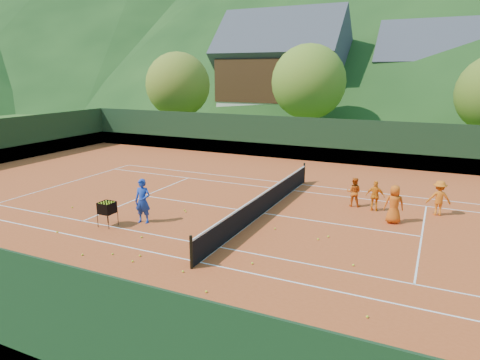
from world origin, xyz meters
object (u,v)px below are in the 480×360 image
at_px(student_b, 375,196).
at_px(chalet_left, 282,76).
at_px(student_a, 354,192).
at_px(coach, 143,201).
at_px(student_c, 394,204).
at_px(student_d, 439,198).
at_px(chalet_mid, 439,82).
at_px(ball_hopper, 107,208).
at_px(tennis_net, 264,202).

xyz_separation_m(student_b, chalet_left, (-14.32, 27.56, 4.95)).
xyz_separation_m(student_a, chalet_left, (-13.34, 27.27, 4.96)).
xyz_separation_m(coach, student_c, (9.24, 4.28, -0.12)).
relative_size(student_c, student_d, 1.05).
xyz_separation_m(coach, chalet_mid, (10.01, 37.16, 4.06)).
distance_m(student_a, student_b, 1.03).
relative_size(ball_hopper, chalet_mid, 0.08).
distance_m(student_c, chalet_mid, 33.15).
distance_m(coach, student_b, 10.04).
xyz_separation_m(chalet_left, chalet_mid, (16.00, 4.00, -0.66)).
relative_size(coach, chalet_left, 0.13).
distance_m(student_d, ball_hopper, 13.86).
distance_m(student_d, chalet_mid, 31.30).
height_order(ball_hopper, chalet_left, chalet_left).
bearing_deg(tennis_net, student_d, 23.57).
relative_size(coach, student_a, 1.36).
xyz_separation_m(student_a, student_d, (3.53, 0.26, 0.09)).
height_order(student_b, student_d, student_d).
distance_m(student_a, tennis_net, 4.32).
height_order(coach, tennis_net, coach).
height_order(student_d, chalet_left, chalet_left).
bearing_deg(student_a, tennis_net, 35.79).
bearing_deg(student_b, coach, 32.64).
height_order(student_c, tennis_net, student_c).
relative_size(coach, student_d, 1.20).
relative_size(student_a, student_c, 0.84).
distance_m(student_a, chalet_mid, 31.67).
bearing_deg(student_c, student_b, -70.72).
height_order(ball_hopper, chalet_mid, chalet_mid).
height_order(student_c, chalet_left, chalet_left).
distance_m(student_a, student_c, 2.50).
relative_size(student_c, ball_hopper, 1.59).
distance_m(student_a, ball_hopper, 10.82).
height_order(student_a, student_d, student_d).
height_order(student_d, ball_hopper, student_d).
relative_size(ball_hopper, chalet_left, 0.07).
bearing_deg(student_a, student_b, 159.75).
distance_m(student_b, student_d, 2.61).
bearing_deg(student_c, student_a, -55.87).
bearing_deg(ball_hopper, coach, 43.11).
relative_size(chalet_left, chalet_mid, 1.09).
height_order(student_c, chalet_mid, chalet_mid).
bearing_deg(student_d, chalet_mid, -99.54).
bearing_deg(student_a, chalet_mid, -98.43).
bearing_deg(ball_hopper, student_d, 30.88).
bearing_deg(student_b, student_a, -17.98).
relative_size(student_b, tennis_net, 0.11).
relative_size(student_d, tennis_net, 0.13).
bearing_deg(chalet_mid, chalet_left, -165.96).
xyz_separation_m(student_b, student_d, (2.55, 0.56, 0.08)).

